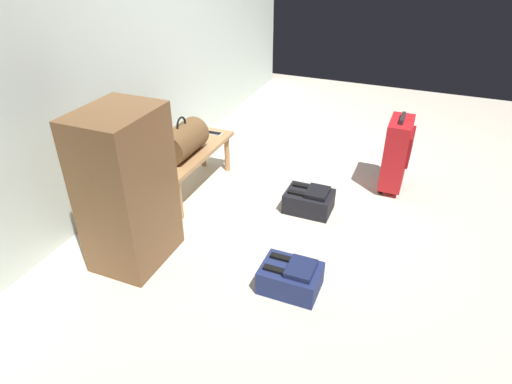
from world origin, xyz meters
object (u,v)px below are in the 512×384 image
bench (191,156)px  suitcase_upright_red (397,153)px  duffel_bag_brown (183,140)px  side_cabinet (127,190)px  backpack_navy (291,277)px  backpack_dark (309,200)px  cell_phone (214,133)px

bench → suitcase_upright_red: (0.70, -1.64, 0.02)m
duffel_bag_brown → side_cabinet: (-0.87, -0.09, 0.03)m
bench → backpack_navy: (-0.88, -1.21, -0.24)m
bench → backpack_navy: bearing=-125.8°
bench → backpack_dark: size_ratio=2.63×
cell_phone → backpack_navy: size_ratio=0.38×
cell_phone → backpack_dark: (-0.32, -1.02, -0.30)m
cell_phone → suitcase_upright_red: suitcase_upright_red is taller
cell_phone → suitcase_upright_red: size_ratio=0.21×
suitcase_upright_red → backpack_navy: size_ratio=1.82×
suitcase_upright_red → backpack_dark: (-0.64, 0.58, -0.26)m
bench → duffel_bag_brown: bearing=180.0°
cell_phone → side_cabinet: size_ratio=0.13×
suitcase_upright_red → side_cabinet: 2.29m
cell_phone → backpack_navy: (-1.26, -1.18, -0.30)m
cell_phone → backpack_navy: cell_phone is taller
cell_phone → backpack_dark: cell_phone is taller
duffel_bag_brown → backpack_dark: (0.17, -1.06, -0.43)m
cell_phone → backpack_dark: bearing=-107.2°
duffel_bag_brown → backpack_dark: bearing=-80.8°
duffel_bag_brown → backpack_navy: duffel_bag_brown is taller
cell_phone → suitcase_upright_red: bearing=-78.8°
duffel_bag_brown → backpack_dark: 1.16m
side_cabinet → backpack_navy: bearing=-85.1°
cell_phone → side_cabinet: 1.36m
bench → duffel_bag_brown: (-0.11, 0.00, 0.19)m
bench → suitcase_upright_red: suitcase_upright_red is taller
duffel_bag_brown → backpack_navy: size_ratio=1.16×
bench → duffel_bag_brown: 0.22m
cell_phone → backpack_navy: 1.75m
backpack_navy → side_cabinet: side_cabinet is taller
cell_phone → backpack_navy: bearing=-136.8°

